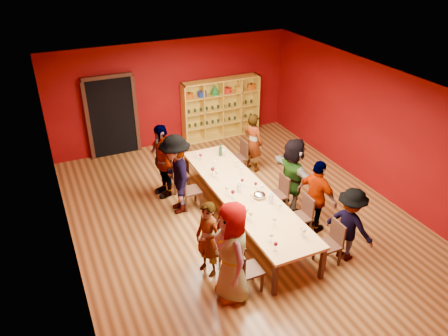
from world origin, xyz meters
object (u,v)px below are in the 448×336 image
(person_right_4, at_px, (253,142))
(spittoon_bowl, at_px, (259,195))
(person_left_0, at_px, (232,252))
(person_right_0, at_px, (350,225))
(person_left_3, at_px, (176,175))
(wine_bottle, at_px, (220,151))
(chair_person_left_1, at_px, (228,245))
(person_right_1, at_px, (317,197))
(person_left_4, at_px, (163,160))
(tasting_table, at_px, (244,194))
(chair_person_right_0, at_px, (332,241))
(chair_person_right_1, at_px, (303,214))
(chair_person_right_2, at_px, (280,192))
(chair_person_left_4, at_px, (176,173))
(person_right_2, at_px, (293,175))
(shelving_unit, at_px, (220,105))
(chair_person_left_0, at_px, (245,268))
(person_left_1, at_px, (208,239))
(chair_person_left_3, at_px, (187,189))
(chair_person_right_4, at_px, (240,155))

(person_right_4, height_order, spittoon_bowl, person_right_4)
(person_left_0, height_order, person_right_0, person_left_0)
(person_left_3, bearing_deg, wine_bottle, 124.56)
(chair_person_left_1, relative_size, person_right_1, 0.54)
(person_left_0, distance_m, person_left_4, 3.66)
(tasting_table, distance_m, chair_person_right_0, 2.09)
(chair_person_right_1, bearing_deg, chair_person_right_2, 90.00)
(chair_person_left_1, bearing_deg, chair_person_right_2, 32.89)
(chair_person_left_4, xyz_separation_m, spittoon_bowl, (1.10, -2.13, 0.32))
(person_right_2, bearing_deg, shelving_unit, -9.22)
(chair_person_left_0, bearing_deg, person_left_1, 119.28)
(person_left_0, xyz_separation_m, chair_person_right_2, (2.07, 1.88, -0.44))
(chair_person_left_3, xyz_separation_m, person_right_1, (2.12, -1.90, 0.32))
(shelving_unit, height_order, person_right_0, shelving_unit)
(chair_person_left_0, xyz_separation_m, person_left_0, (-0.25, 0.00, 0.44))
(person_left_1, bearing_deg, chair_person_right_4, 122.78)
(person_left_1, relative_size, spittoon_bowl, 5.62)
(chair_person_left_3, height_order, person_left_4, person_left_4)
(chair_person_left_4, distance_m, chair_person_right_4, 1.83)
(person_left_3, distance_m, spittoon_bowl, 1.89)
(chair_person_left_4, relative_size, chair_person_right_0, 1.00)
(tasting_table, height_order, chair_person_right_1, chair_person_right_1)
(person_left_0, xyz_separation_m, person_right_0, (2.43, -0.01, -0.18))
(person_left_3, bearing_deg, person_left_4, -168.91)
(chair_person_left_4, bearing_deg, shelving_unit, 47.45)
(person_left_0, xyz_separation_m, person_right_4, (2.44, 3.85, -0.15))
(shelving_unit, bearing_deg, spittoon_bowl, -104.59)
(person_right_1, bearing_deg, person_left_4, 23.63)
(person_left_1, xyz_separation_m, person_left_4, (0.10, 2.95, 0.16))
(shelving_unit, xyz_separation_m, chair_person_right_0, (-0.49, -6.18, -0.49))
(person_right_0, xyz_separation_m, spittoon_bowl, (-1.09, 1.54, 0.05))
(person_left_0, bearing_deg, person_right_1, 117.48)
(person_left_3, height_order, person_left_4, person_left_3)
(chair_person_left_0, bearing_deg, person_right_0, -0.38)
(chair_person_left_3, height_order, person_right_2, person_right_2)
(chair_person_right_1, xyz_separation_m, person_right_2, (0.32, 0.92, 0.37))
(shelving_unit, xyz_separation_m, chair_person_right_1, (-0.49, -5.21, -0.49))
(person_right_0, xyz_separation_m, chair_person_right_4, (-0.36, 3.86, -0.27))
(chair_person_right_1, xyz_separation_m, person_right_4, (0.37, 2.89, 0.29))
(chair_person_left_1, relative_size, chair_person_left_4, 1.00)
(tasting_table, height_order, chair_person_left_1, chair_person_left_1)
(chair_person_left_3, relative_size, person_right_2, 0.52)
(chair_person_right_1, distance_m, spittoon_bowl, 0.97)
(chair_person_right_4, bearing_deg, shelving_unit, 78.14)
(person_left_1, bearing_deg, person_left_4, 156.06)
(person_right_0, relative_size, chair_person_right_4, 1.71)
(person_left_1, bearing_deg, shelving_unit, 131.62)
(person_left_4, bearing_deg, wine_bottle, 77.72)
(chair_person_right_2, bearing_deg, person_left_4, 140.08)
(chair_person_left_1, height_order, chair_person_right_0, same)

